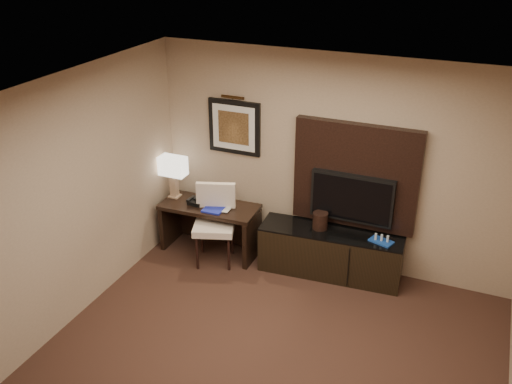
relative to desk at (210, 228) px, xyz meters
The scene contains 16 objects.
ceiling 3.50m from the desk, 54.46° to the right, with size 4.50×5.00×0.01m, color silver.
wall_back 1.85m from the desk, 14.93° to the left, with size 4.50×0.01×2.70m, color tan.
wall_left 2.45m from the desk, 109.65° to the right, with size 0.01×5.00×2.70m, color tan.
desk is the anchor object (origin of this frame).
credenza 1.62m from the desk, ahead, with size 1.74×0.48×0.60m, color black.
tv_wall_panel 2.05m from the desk, 10.70° to the left, with size 1.50×0.12×1.30m, color black.
tv 1.94m from the desk, ahead, with size 1.00×0.08×0.60m, color black.
artwork 1.38m from the desk, 62.12° to the left, with size 0.70×0.04×0.70m, color black.
picture_light 1.75m from the desk, 59.53° to the left, with size 0.04×0.04×0.30m, color #422C15.
desk_chair 0.33m from the desk, 50.53° to the right, with size 0.50×0.58×1.05m, color beige, non-canonical shape.
table_lamp 0.83m from the desk, behind, with size 0.35×0.20×0.58m, color tan, non-canonical shape.
desk_phone 0.42m from the desk, behind, with size 0.19×0.17×0.09m, color black, non-canonical shape.
blue_folder 0.37m from the desk, 23.25° to the right, with size 0.25×0.34×0.02m, color #1C28B6.
book 0.47m from the desk, 10.79° to the right, with size 0.16×0.02×0.22m, color #B5A58E.
ice_bucket 1.51m from the desk, ahead, with size 0.19×0.19×0.21m, color black.
minibar_tray 2.25m from the desk, ahead, with size 0.27×0.16×0.10m, color #1843A0, non-canonical shape.
Camera 1 is at (1.63, -3.72, 4.03)m, focal length 40.00 mm.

